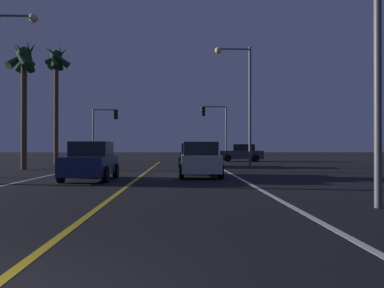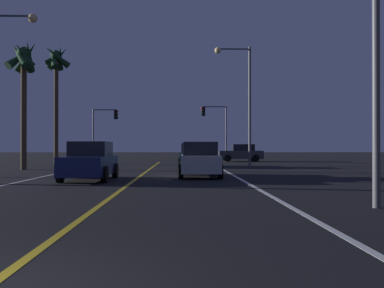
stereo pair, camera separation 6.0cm
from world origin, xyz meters
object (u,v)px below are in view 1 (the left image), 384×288
at_px(street_lamp_left_mid, 7,73).
at_px(palm_tree_left_mid, 24,66).
at_px(street_lamp_right_near, 352,0).
at_px(street_lamp_right_far, 242,91).
at_px(traffic_light_near_right, 214,121).
at_px(car_ahead_far, 193,156).
at_px(car_oncoming, 91,161).
at_px(palm_tree_left_far, 56,69).
at_px(car_lead_same_lane, 200,160).
at_px(traffic_light_near_left, 105,123).
at_px(car_crossing_side, 241,153).

distance_m(street_lamp_left_mid, palm_tree_left_mid, 6.93).
bearing_deg(street_lamp_right_near, street_lamp_right_far, -90.22).
xyz_separation_m(traffic_light_near_right, street_lamp_right_far, (0.95, -11.52, 1.33)).
bearing_deg(car_ahead_far, street_lamp_right_near, -170.69).
height_order(traffic_light_near_right, street_lamp_left_mid, street_lamp_left_mid).
xyz_separation_m(street_lamp_right_near, palm_tree_left_mid, (-14.12, 16.63, 1.55)).
height_order(car_oncoming, street_lamp_right_near, street_lamp_right_near).
bearing_deg(car_oncoming, street_lamp_left_mid, -110.85).
bearing_deg(street_lamp_left_mid, palm_tree_left_far, 97.81).
relative_size(car_ahead_far, street_lamp_right_near, 0.55).
bearing_deg(car_lead_same_lane, street_lamp_left_mid, 90.88).
xyz_separation_m(car_ahead_far, traffic_light_near_right, (2.39, 9.90, 3.14)).
relative_size(street_lamp_left_mid, street_lamp_right_far, 0.95).
height_order(street_lamp_right_near, street_lamp_right_far, street_lamp_right_far).
height_order(car_ahead_far, street_lamp_right_near, street_lamp_right_near).
bearing_deg(street_lamp_left_mid, palm_tree_left_mid, 104.22).
height_order(traffic_light_near_left, palm_tree_left_far, palm_tree_left_far).
bearing_deg(street_lamp_right_far, traffic_light_near_right, -85.29).
xyz_separation_m(car_lead_same_lane, street_lamp_left_mid, (-9.27, -0.14, 4.19)).
relative_size(traffic_light_near_right, street_lamp_left_mid, 0.68).
height_order(car_oncoming, car_crossing_side, same).
height_order(street_lamp_right_near, palm_tree_left_mid, palm_tree_left_mid).
bearing_deg(street_lamp_right_near, car_oncoming, -46.13).
relative_size(car_oncoming, car_lead_same_lane, 1.00).
distance_m(car_oncoming, car_crossing_side, 24.25).
distance_m(traffic_light_near_right, palm_tree_left_far, 15.11).
xyz_separation_m(car_oncoming, palm_tree_left_mid, (-6.01, 8.20, 5.76)).
height_order(street_lamp_right_near, street_lamp_left_mid, street_lamp_left_mid).
bearing_deg(car_crossing_side, car_ahead_far, 64.35).
distance_m(car_oncoming, street_lamp_right_far, 13.60).
relative_size(car_crossing_side, street_lamp_left_mid, 0.54).
bearing_deg(traffic_light_near_right, street_lamp_right_near, 91.69).
distance_m(car_ahead_far, traffic_light_near_left, 13.12).
height_order(car_ahead_far, traffic_light_near_left, traffic_light_near_left).
bearing_deg(car_oncoming, street_lamp_right_far, 140.45).
distance_m(car_crossing_side, palm_tree_left_mid, 21.94).
bearing_deg(palm_tree_left_mid, car_crossing_side, 41.15).
relative_size(street_lamp_right_near, street_lamp_left_mid, 0.99).
xyz_separation_m(car_lead_same_lane, palm_tree_left_far, (-11.24, 14.25, 7.10)).
xyz_separation_m(street_lamp_right_far, palm_tree_left_far, (-14.51, 6.15, 2.63)).
height_order(car_crossing_side, traffic_light_near_left, traffic_light_near_left).
relative_size(car_oncoming, palm_tree_left_far, 0.43).
distance_m(traffic_light_near_right, palm_tree_left_mid, 18.90).
height_order(car_crossing_side, street_lamp_left_mid, street_lamp_left_mid).
xyz_separation_m(car_oncoming, street_lamp_left_mid, (-4.35, 1.66, 4.19)).
xyz_separation_m(street_lamp_right_near, street_lamp_left_mid, (-12.46, 10.09, -0.02)).
height_order(street_lamp_left_mid, palm_tree_left_mid, palm_tree_left_mid).
relative_size(car_lead_same_lane, traffic_light_near_left, 0.85).
xyz_separation_m(car_crossing_side, traffic_light_near_right, (-2.70, -0.70, 3.14)).
height_order(car_crossing_side, street_lamp_right_far, street_lamp_right_far).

